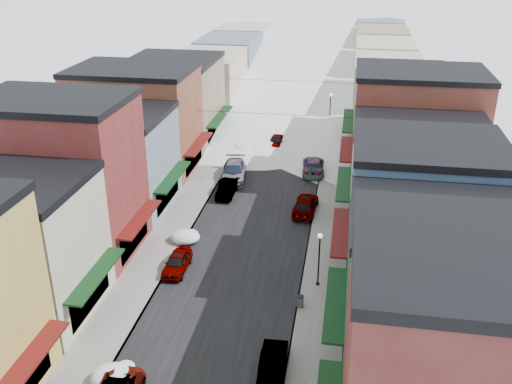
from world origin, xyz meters
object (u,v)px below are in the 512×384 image
(streetlamp_near, at_px, (319,253))
(car_green_sedan, at_px, (273,363))
(car_dark_hatch, at_px, (227,188))
(trash_can, at_px, (300,301))
(car_silver_sedan, at_px, (177,262))

(streetlamp_near, bearing_deg, car_green_sedan, -101.80)
(car_dark_hatch, bearing_deg, trash_can, -62.98)
(car_green_sedan, height_order, streetlamp_near, streetlamp_near)
(car_green_sedan, bearing_deg, car_dark_hatch, -74.26)
(car_silver_sedan, relative_size, trash_can, 4.71)
(car_silver_sedan, xyz_separation_m, streetlamp_near, (10.54, -0.39, 2.08))
(car_silver_sedan, height_order, car_dark_hatch, car_dark_hatch)
(trash_can, bearing_deg, car_dark_hatch, 116.90)
(car_silver_sedan, bearing_deg, car_green_sedan, -48.62)
(car_dark_hatch, distance_m, car_green_sedan, 24.89)
(car_silver_sedan, height_order, trash_can, car_silver_sedan)
(trash_can, bearing_deg, car_green_sedan, -98.48)
(car_silver_sedan, bearing_deg, trash_can, -19.30)
(car_silver_sedan, height_order, car_green_sedan, car_green_sedan)
(car_dark_hatch, xyz_separation_m, trash_can, (8.75, -17.25, -0.13))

